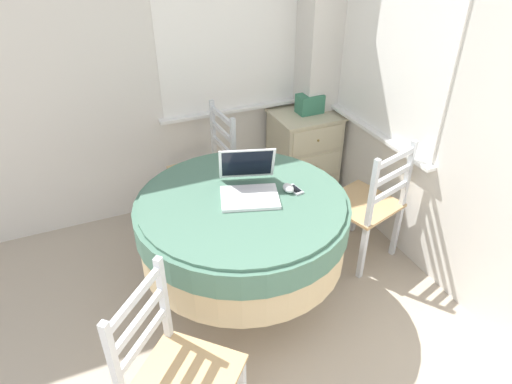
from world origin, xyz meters
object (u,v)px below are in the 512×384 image
Objects in this scene: dining_chair_near_back_window at (207,170)px; dining_chair_camera_near at (176,375)px; cell_phone at (295,189)px; computer_mouse at (288,188)px; round_dining_table at (243,223)px; dining_chair_near_right_window at (368,205)px; storage_box at (310,104)px; laptop at (249,185)px; corner_cabinet at (303,154)px.

dining_chair_near_back_window and dining_chair_camera_near have the same top height.
computer_mouse is at bearing 172.51° from cell_phone.
dining_chair_near_back_window is (-0.19, 0.97, -0.35)m from computer_mouse.
computer_mouse is at bearing -6.95° from round_dining_table.
dining_chair_near_right_window is 4.50× the size of storage_box.
dining_chair_camera_near is (-1.54, -0.76, 0.00)m from dining_chair_near_right_window.
laptop is 1.39m from corner_cabinet.
computer_mouse is 1.05m from dining_chair_near_back_window.
cell_phone is at bearing -76.89° from dining_chair_near_back_window.
dining_chair_near_back_window is 1.78m from dining_chair_camera_near.
dining_chair_camera_near is at bearing -143.91° from cell_phone.
dining_chair_near_right_window reaches higher than corner_cabinet.
dining_chair_near_right_window is 1.03m from storage_box.
corner_cabinet is at bearing 89.14° from dining_chair_near_right_window.
round_dining_table is at bearing -144.56° from laptop.
round_dining_table is 0.96m from dining_chair_near_right_window.
laptop is 0.96m from dining_chair_near_right_window.
dining_chair_near_right_window is 1.00× the size of dining_chair_camera_near.
storage_box reaches higher than round_dining_table.
storage_box is (0.06, 0.96, 0.36)m from dining_chair_near_right_window.
dining_chair_near_back_window is 4.50× the size of storage_box.
dining_chair_camera_near is at bearing -130.51° from round_dining_table.
cell_phone reaches higher than round_dining_table.
laptop reaches higher than dining_chair_camera_near.
storage_box is (0.94, 0.97, -0.02)m from laptop.
dining_chair_near_right_window is (0.85, -0.88, 0.00)m from dining_chair_near_back_window.
corner_cabinet is (1.56, 1.70, -0.07)m from dining_chair_camera_near.
storage_box is (0.68, 1.05, 0.03)m from cell_phone.
dining_chair_near_right_window is (0.63, 0.10, -0.34)m from cell_phone.
cell_phone is 0.13× the size of dining_chair_near_right_window.
computer_mouse reaches higher than round_dining_table.
dining_chair_near_right_window is at bearing 26.32° from dining_chair_camera_near.
storage_box is at bearing 47.13° from dining_chair_camera_near.
dining_chair_camera_near reaches higher than computer_mouse.
corner_cabinet is 3.59× the size of storage_box.
dining_chair_camera_near is 1.25× the size of corner_cabinet.
dining_chair_near_right_window is (0.94, 0.06, -0.17)m from round_dining_table.
cell_phone is at bearing -17.41° from laptop.
round_dining_table is at bearing -133.69° from corner_cabinet.
corner_cabinet is at bearing 58.25° from cell_phone.
round_dining_table is 1.40m from corner_cabinet.
corner_cabinet is at bearing 46.31° from round_dining_table.
computer_mouse is at bearing -123.46° from corner_cabinet.
round_dining_table is 1.33× the size of dining_chair_near_right_window.
round_dining_table reaches higher than corner_cabinet.
cell_phone is (0.31, -0.04, 0.17)m from round_dining_table.
dining_chair_near_right_window is 1.72m from dining_chair_camera_near.
dining_chair_near_back_window is (-0.23, 0.97, -0.34)m from cell_phone.
dining_chair_camera_near is (-0.60, -0.71, -0.17)m from round_dining_table.
dining_chair_near_back_window reaches higher than storage_box.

